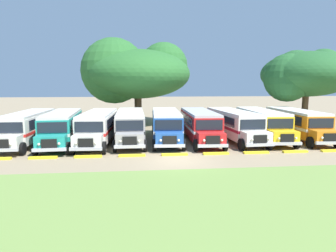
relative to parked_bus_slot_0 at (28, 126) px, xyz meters
name	(u,v)px	position (x,y,z in m)	size (l,w,h in m)	color
ground_plane	(177,161)	(12.66, -7.74, -1.58)	(220.00, 220.00, 0.00)	#937F60
foreground_grass_strip	(203,207)	(12.66, -16.03, -1.58)	(80.00, 11.99, 0.01)	olive
parked_bus_slot_0	(28,126)	(0.00, 0.00, 0.00)	(2.72, 10.84, 2.82)	silver
parked_bus_slot_1	(62,126)	(3.08, -0.26, 0.00)	(3.26, 10.92, 2.82)	teal
parked_bus_slot_2	(98,126)	(6.32, -0.25, 0.00)	(3.10, 10.89, 2.82)	silver
parked_bus_slot_3	(130,124)	(9.24, 0.26, 0.00)	(2.73, 10.85, 2.82)	#9E9993
parked_bus_slot_4	(166,124)	(12.65, 0.23, 0.00)	(3.15, 10.90, 2.82)	#23519E
parked_bus_slot_5	(200,124)	(15.85, -0.09, 0.00)	(2.92, 10.87, 2.82)	red
parked_bus_slot_6	(233,124)	(19.18, -0.11, 0.00)	(3.21, 10.92, 2.82)	silver
parked_bus_slot_7	(262,123)	(22.14, 0.14, 0.00)	(3.09, 10.89, 2.82)	yellow
parked_bus_slot_8	(296,122)	(25.70, 0.06, 0.00)	(3.00, 10.88, 2.82)	orange
curb_wheelstop_1	(43,158)	(3.01, -6.16, -1.51)	(2.00, 0.36, 0.15)	yellow
curb_wheelstop_2	(88,157)	(6.23, -6.16, -1.51)	(2.00, 0.36, 0.15)	yellow
curb_wheelstop_3	(132,155)	(9.44, -6.16, -1.51)	(2.00, 0.36, 0.15)	yellow
curb_wheelstop_4	(175,154)	(12.66, -6.16, -1.51)	(2.00, 0.36, 0.15)	yellow
curb_wheelstop_5	(216,153)	(15.87, -6.16, -1.51)	(2.00, 0.36, 0.15)	yellow
curb_wheelstop_6	(256,152)	(19.09, -6.16, -1.51)	(2.00, 0.36, 0.15)	yellow
curb_wheelstop_7	(295,152)	(22.30, -6.16, -1.51)	(2.00, 0.36, 0.15)	yellow
curb_wheelstop_8	(333,151)	(25.52, -6.16, -1.51)	(2.00, 0.36, 0.15)	yellow
broad_shade_tree	(136,73)	(9.79, 12.84, 5.29)	(14.08, 14.84, 11.21)	brown
secondary_tree	(304,74)	(30.48, 7.63, 5.04)	(11.21, 11.24, 9.78)	brown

